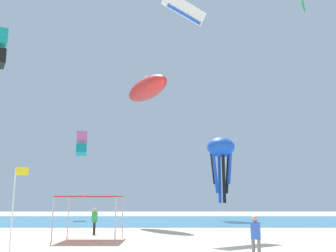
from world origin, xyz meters
The scene contains 9 objects.
ocean_strip centered at (0.00, 24.84, 0.01)m, with size 110.00×20.85×0.03m, color teal.
canopy_tent centered at (-5.18, 5.25, 2.26)m, with size 3.33×3.10×2.38m.
person_near_tent centered at (-5.60, 8.72, 0.97)m, with size 0.39×0.43×1.66m.
person_leftmost centered at (2.47, -1.44, 0.93)m, with size 0.38×0.38×1.58m.
banner_flag centered at (-7.58, 0.66, 2.17)m, with size 0.61×0.06×3.60m.
kite_inflatable_red centered at (-2.82, 17.22, 12.38)m, with size 5.15×6.77×2.41m.
kite_parafoil_white centered at (0.47, 11.65, 17.40)m, with size 3.77×1.75×2.37m.
kite_octopus_blue centered at (4.98, 24.43, 7.49)m, with size 3.98×3.98×7.11m.
kite_box_pink centered at (-11.10, 27.50, 8.74)m, with size 1.51×1.71×2.88m.
Camera 1 is at (-0.84, -15.90, 2.17)m, focal length 39.53 mm.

